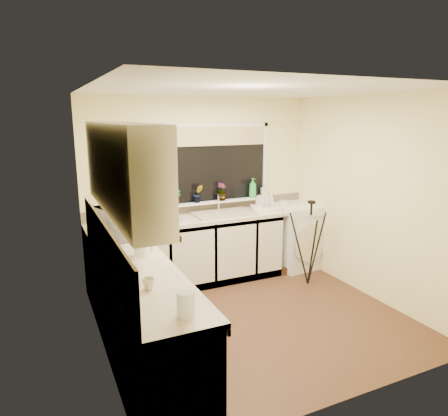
# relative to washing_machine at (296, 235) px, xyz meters

# --- Properties ---
(floor) EXTENTS (3.20, 3.20, 0.00)m
(floor) POSITION_rel_washing_machine_xyz_m (-1.36, -1.16, -0.47)
(floor) COLOR #533621
(floor) RESTS_ON ground
(ceiling) EXTENTS (3.20, 3.20, 0.00)m
(ceiling) POSITION_rel_washing_machine_xyz_m (-1.36, -1.16, 1.98)
(ceiling) COLOR white
(ceiling) RESTS_ON ground
(wall_back) EXTENTS (3.20, 0.00, 3.20)m
(wall_back) POSITION_rel_washing_machine_xyz_m (-1.36, 0.34, 0.76)
(wall_back) COLOR #FFF3AA
(wall_back) RESTS_ON ground
(wall_front) EXTENTS (3.20, 0.00, 3.20)m
(wall_front) POSITION_rel_washing_machine_xyz_m (-1.36, -2.66, 0.76)
(wall_front) COLOR #FFF3AA
(wall_front) RESTS_ON ground
(wall_left) EXTENTS (0.00, 3.00, 3.00)m
(wall_left) POSITION_rel_washing_machine_xyz_m (-2.96, -1.16, 0.76)
(wall_left) COLOR #FFF3AA
(wall_left) RESTS_ON ground
(wall_right) EXTENTS (0.00, 3.00, 3.00)m
(wall_right) POSITION_rel_washing_machine_xyz_m (0.24, -1.16, 0.76)
(wall_right) COLOR #FFF3AA
(wall_right) RESTS_ON ground
(base_cabinet_back) EXTENTS (2.55, 0.60, 0.86)m
(base_cabinet_back) POSITION_rel_washing_machine_xyz_m (-1.68, 0.04, -0.04)
(base_cabinet_back) COLOR silver
(base_cabinet_back) RESTS_ON floor
(base_cabinet_left) EXTENTS (0.54, 2.40, 0.86)m
(base_cabinet_left) POSITION_rel_washing_machine_xyz_m (-2.66, -1.46, -0.04)
(base_cabinet_left) COLOR silver
(base_cabinet_left) RESTS_ON floor
(worktop_back) EXTENTS (3.20, 0.60, 0.04)m
(worktop_back) POSITION_rel_washing_machine_xyz_m (-1.36, 0.04, 0.41)
(worktop_back) COLOR beige
(worktop_back) RESTS_ON base_cabinet_back
(worktop_left) EXTENTS (0.60, 2.40, 0.04)m
(worktop_left) POSITION_rel_washing_machine_xyz_m (-2.66, -1.46, 0.41)
(worktop_left) COLOR beige
(worktop_left) RESTS_ON base_cabinet_left
(upper_cabinet) EXTENTS (0.28, 1.90, 0.70)m
(upper_cabinet) POSITION_rel_washing_machine_xyz_m (-2.80, -1.61, 1.33)
(upper_cabinet) COLOR silver
(upper_cabinet) RESTS_ON wall_left
(splashback_left) EXTENTS (0.02, 2.40, 0.45)m
(splashback_left) POSITION_rel_washing_machine_xyz_m (-2.95, -1.46, 0.66)
(splashback_left) COLOR beige
(splashback_left) RESTS_ON wall_left
(splashback_back) EXTENTS (3.20, 0.02, 0.14)m
(splashback_back) POSITION_rel_washing_machine_xyz_m (-1.36, 0.33, 0.50)
(splashback_back) COLOR beige
(splashback_back) RESTS_ON wall_back
(window_glass) EXTENTS (1.50, 0.02, 1.00)m
(window_glass) POSITION_rel_washing_machine_xyz_m (-1.16, 0.32, 1.08)
(window_glass) COLOR black
(window_glass) RESTS_ON wall_back
(window_blind) EXTENTS (1.50, 0.02, 0.25)m
(window_blind) POSITION_rel_washing_machine_xyz_m (-1.16, 0.30, 1.46)
(window_blind) COLOR tan
(window_blind) RESTS_ON wall_back
(windowsill) EXTENTS (1.60, 0.14, 0.03)m
(windowsill) POSITION_rel_washing_machine_xyz_m (-1.16, 0.27, 0.57)
(windowsill) COLOR white
(windowsill) RESTS_ON wall_back
(sink) EXTENTS (0.82, 0.46, 0.03)m
(sink) POSITION_rel_washing_machine_xyz_m (-1.16, 0.04, 0.44)
(sink) COLOR tan
(sink) RESTS_ON worktop_back
(faucet) EXTENTS (0.03, 0.03, 0.24)m
(faucet) POSITION_rel_washing_machine_xyz_m (-1.16, 0.22, 0.55)
(faucet) COLOR silver
(faucet) RESTS_ON worktop_back
(washing_machine) EXTENTS (0.71, 0.69, 0.94)m
(washing_machine) POSITION_rel_washing_machine_xyz_m (0.00, 0.00, 0.00)
(washing_machine) COLOR white
(washing_machine) RESTS_ON floor
(laptop) EXTENTS (0.42, 0.43, 0.25)m
(laptop) POSITION_rel_washing_machine_xyz_m (-2.00, 0.06, 0.50)
(laptop) COLOR #A7A6AE
(laptop) RESTS_ON worktop_back
(kettle) EXTENTS (0.15, 0.15, 0.20)m
(kettle) POSITION_rel_washing_machine_xyz_m (-2.57, -1.17, 0.53)
(kettle) COLOR white
(kettle) RESTS_ON worktop_left
(dish_rack) EXTENTS (0.47, 0.41, 0.06)m
(dish_rack) POSITION_rel_washing_machine_xyz_m (-0.54, -0.01, 0.46)
(dish_rack) COLOR silver
(dish_rack) RESTS_ON worktop_back
(tripod) EXTENTS (0.64, 0.64, 1.13)m
(tripod) POSITION_rel_washing_machine_xyz_m (-0.23, -0.63, 0.10)
(tripod) COLOR black
(tripod) RESTS_ON floor
(glass_jug) EXTENTS (0.12, 0.12, 0.18)m
(glass_jug) POSITION_rel_washing_machine_xyz_m (-2.59, -2.46, 0.52)
(glass_jug) COLOR white
(glass_jug) RESTS_ON worktop_left
(steel_jar) EXTENTS (0.08, 0.08, 0.10)m
(steel_jar) POSITION_rel_washing_machine_xyz_m (-2.67, -1.48, 0.48)
(steel_jar) COLOR white
(steel_jar) RESTS_ON worktop_left
(microwave) EXTENTS (0.56, 0.67, 0.32)m
(microwave) POSITION_rel_washing_machine_xyz_m (-2.60, -0.40, 0.59)
(microwave) COLOR white
(microwave) RESTS_ON worktop_left
(plant_a) EXTENTS (0.13, 0.10, 0.21)m
(plant_a) POSITION_rel_washing_machine_xyz_m (-1.75, 0.24, 0.69)
(plant_a) COLOR #999999
(plant_a) RESTS_ON windowsill
(plant_b) EXTENTS (0.15, 0.12, 0.24)m
(plant_b) POSITION_rel_washing_machine_xyz_m (-1.45, 0.24, 0.70)
(plant_b) COLOR #999999
(plant_b) RESTS_ON windowsill
(plant_c) EXTENTS (0.17, 0.17, 0.24)m
(plant_c) POSITION_rel_washing_machine_xyz_m (-1.10, 0.24, 0.70)
(plant_c) COLOR #999999
(plant_c) RESTS_ON windowsill
(soap_bottle_green) EXTENTS (0.14, 0.14, 0.28)m
(soap_bottle_green) POSITION_rel_washing_machine_xyz_m (-0.61, 0.25, 0.72)
(soap_bottle_green) COLOR green
(soap_bottle_green) RESTS_ON windowsill
(soap_bottle_clear) EXTENTS (0.10, 0.10, 0.18)m
(soap_bottle_clear) POSITION_rel_washing_machine_xyz_m (-0.41, 0.26, 0.67)
(soap_bottle_clear) COLOR #999999
(soap_bottle_clear) RESTS_ON windowsill
(cup_back) EXTENTS (0.17, 0.17, 0.11)m
(cup_back) POSITION_rel_washing_machine_xyz_m (-0.22, 0.03, 0.49)
(cup_back) COLOR silver
(cup_back) RESTS_ON worktop_back
(cup_left) EXTENTS (0.12, 0.12, 0.09)m
(cup_left) POSITION_rel_washing_machine_xyz_m (-2.71, -1.93, 0.48)
(cup_left) COLOR beige
(cup_left) RESTS_ON worktop_left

